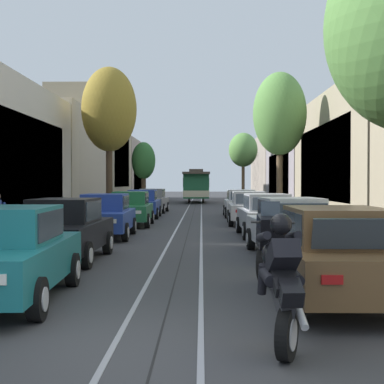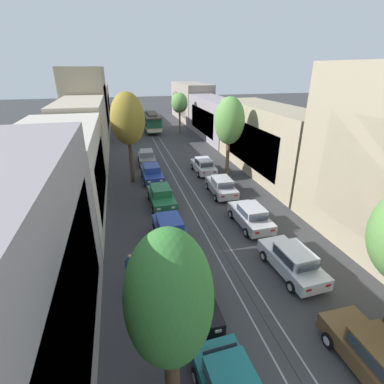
{
  "view_description": "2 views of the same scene",
  "coord_description": "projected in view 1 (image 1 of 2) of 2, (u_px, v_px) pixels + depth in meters",
  "views": [
    {
      "loc": [
        0.54,
        -6.49,
        1.99
      ],
      "look_at": [
        -0.06,
        27.94,
        1.4
      ],
      "focal_mm": 51.32,
      "sensor_mm": 36.0,
      "label": 1
    },
    {
      "loc": [
        -5.47,
        -2.51,
        10.47
      ],
      "look_at": [
        0.0,
        19.18,
        0.64
      ],
      "focal_mm": 26.64,
      "sensor_mm": 36.0,
      "label": 2
    }
  ],
  "objects": [
    {
      "name": "street_tree_kerb_left_second",
      "position": [
        109.0,
        110.0,
        31.03
      ],
      "size": [
        3.12,
        2.96,
        8.54
      ],
      "color": "#4C3826",
      "rests_on": "ground"
    },
    {
      "name": "parked_car_green_fourth_left",
      "position": [
        130.0,
        208.0,
        25.21
      ],
      "size": [
        2.06,
        4.39,
        1.58
      ],
      "color": "#1E6038",
      "rests_on": "ground"
    },
    {
      "name": "parked_car_brown_near_right",
      "position": [
        335.0,
        254.0,
        9.1
      ],
      "size": [
        2.0,
        4.36,
        1.58
      ],
      "color": "brown",
      "rests_on": "ground"
    },
    {
      "name": "ground_plane",
      "position": [
        193.0,
        214.0,
        34.37
      ],
      "size": [
        174.1,
        174.1,
        0.0
      ],
      "primitive_type": "plane",
      "color": "#38383A"
    },
    {
      "name": "parked_car_teal_near_left",
      "position": [
        5.0,
        254.0,
        9.18
      ],
      "size": [
        2.14,
        4.42,
        1.58
      ],
      "color": "#196B70",
      "rests_on": "ground"
    },
    {
      "name": "parked_car_blue_fifth_left",
      "position": [
        142.0,
        204.0,
        30.94
      ],
      "size": [
        2.05,
        4.38,
        1.58
      ],
      "color": "#233D93",
      "rests_on": "ground"
    },
    {
      "name": "parked_car_black_second_left",
      "position": [
        64.0,
        229.0,
        13.96
      ],
      "size": [
        2.04,
        4.38,
        1.58
      ],
      "color": "black",
      "rests_on": "ground"
    },
    {
      "name": "parked_car_white_fifth_right",
      "position": [
        241.0,
        203.0,
        31.81
      ],
      "size": [
        2.01,
        4.36,
        1.58
      ],
      "color": "silver",
      "rests_on": "ground"
    },
    {
      "name": "trolley_track_rails",
      "position": [
        194.0,
        210.0,
        39.34
      ],
      "size": [
        1.14,
        77.64,
        0.01
      ],
      "color": "gray",
      "rests_on": "ground"
    },
    {
      "name": "parked_car_blue_mid_left",
      "position": [
        105.0,
        216.0,
        19.82
      ],
      "size": [
        2.08,
        4.39,
        1.58
      ],
      "color": "#233D93",
      "rests_on": "ground"
    },
    {
      "name": "street_tree_kerb_left_mid",
      "position": [
        144.0,
        162.0,
        50.67
      ],
      "size": [
        2.2,
        1.92,
        5.74
      ],
      "color": "#4C3826",
      "rests_on": "ground"
    },
    {
      "name": "cable_car_trolley",
      "position": [
        196.0,
        186.0,
        54.49
      ],
      "size": [
        2.64,
        9.15,
        3.28
      ],
      "color": "#1E5B38",
      "rests_on": "ground"
    },
    {
      "name": "street_tree_kerb_right_mid",
      "position": [
        243.0,
        150.0,
        51.71
      ],
      "size": [
        2.71,
        2.7,
        6.7
      ],
      "color": "brown",
      "rests_on": "ground"
    },
    {
      "name": "parked_car_silver_fourth_right",
      "position": [
        249.0,
        208.0,
        25.94
      ],
      "size": [
        2.07,
        4.39,
        1.58
      ],
      "color": "#B7B7BC",
      "rests_on": "ground"
    },
    {
      "name": "parked_car_white_second_right",
      "position": [
        290.0,
        226.0,
        14.9
      ],
      "size": [
        2.15,
        4.42,
        1.58
      ],
      "color": "silver",
      "rests_on": "ground"
    },
    {
      "name": "building_facade_left",
      "position": [
        62.0,
        154.0,
        40.8
      ],
      "size": [
        5.9,
        69.34,
        10.56
      ],
      "color": "gray",
      "rests_on": "ground"
    },
    {
      "name": "motorcycle_with_rider",
      "position": [
        278.0,
        272.0,
        6.56
      ],
      "size": [
        0.55,
        1.88,
        1.75
      ],
      "color": "black",
      "rests_on": "ground"
    },
    {
      "name": "parked_car_silver_mid_right",
      "position": [
        266.0,
        215.0,
        20.19
      ],
      "size": [
        2.06,
        4.38,
        1.58
      ],
      "color": "#B7B7BC",
      "rests_on": "ground"
    },
    {
      "name": "parked_car_grey_sixth_left",
      "position": [
        152.0,
        200.0,
        36.48
      ],
      "size": [
        2.11,
        4.41,
        1.58
      ],
      "color": "slate",
      "rests_on": "ground"
    },
    {
      "name": "building_facade_right",
      "position": [
        337.0,
        150.0,
        36.43
      ],
      "size": [
        5.21,
        69.34,
        10.84
      ],
      "color": "tan",
      "rests_on": "ground"
    },
    {
      "name": "street_tree_kerb_right_second",
      "position": [
        280.0,
        115.0,
        29.82
      ],
      "size": [
        2.9,
        2.88,
        8.01
      ],
      "color": "brown",
      "rests_on": "ground"
    }
  ]
}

